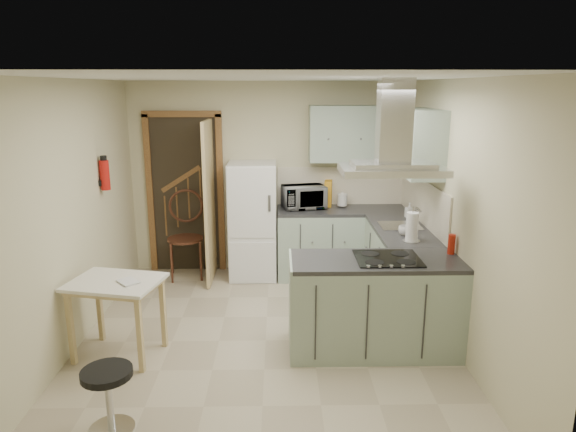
{
  "coord_description": "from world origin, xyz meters",
  "views": [
    {
      "loc": [
        0.14,
        -4.6,
        2.42
      ],
      "look_at": [
        0.23,
        0.45,
        1.15
      ],
      "focal_mm": 32.0,
      "sensor_mm": 36.0,
      "label": 1
    }
  ],
  "objects_px": {
    "peninsula": "(375,305)",
    "stool": "(109,400)",
    "extractor_hood": "(392,170)",
    "bentwood_chair": "(185,239)",
    "microwave": "(304,197)",
    "drop_leaf_table": "(118,318)",
    "fridge": "(253,221)"
  },
  "relations": [
    {
      "from": "peninsula",
      "to": "microwave",
      "type": "height_order",
      "value": "microwave"
    },
    {
      "from": "peninsula",
      "to": "stool",
      "type": "xyz_separation_m",
      "value": [
        -2.11,
        -1.15,
        -0.21
      ]
    },
    {
      "from": "fridge",
      "to": "extractor_hood",
      "type": "xyz_separation_m",
      "value": [
        1.32,
        -1.98,
        0.97
      ]
    },
    {
      "from": "peninsula",
      "to": "drop_leaf_table",
      "type": "bearing_deg",
      "value": -178.34
    },
    {
      "from": "extractor_hood",
      "to": "stool",
      "type": "relative_size",
      "value": 1.85
    },
    {
      "from": "bentwood_chair",
      "to": "microwave",
      "type": "xyz_separation_m",
      "value": [
        1.53,
        0.08,
        0.53
      ]
    },
    {
      "from": "fridge",
      "to": "drop_leaf_table",
      "type": "distance_m",
      "value": 2.38
    },
    {
      "from": "stool",
      "to": "microwave",
      "type": "xyz_separation_m",
      "value": [
        1.55,
        3.19,
        0.8
      ]
    },
    {
      "from": "extractor_hood",
      "to": "bentwood_chair",
      "type": "distance_m",
      "value": 3.18
    },
    {
      "from": "peninsula",
      "to": "extractor_hood",
      "type": "xyz_separation_m",
      "value": [
        0.1,
        0.0,
        1.27
      ]
    },
    {
      "from": "fridge",
      "to": "stool",
      "type": "relative_size",
      "value": 3.08
    },
    {
      "from": "fridge",
      "to": "microwave",
      "type": "bearing_deg",
      "value": 4.97
    },
    {
      "from": "fridge",
      "to": "drop_leaf_table",
      "type": "height_order",
      "value": "fridge"
    },
    {
      "from": "peninsula",
      "to": "bentwood_chair",
      "type": "bearing_deg",
      "value": 137.1
    },
    {
      "from": "fridge",
      "to": "peninsula",
      "type": "distance_m",
      "value": 2.35
    },
    {
      "from": "peninsula",
      "to": "bentwood_chair",
      "type": "distance_m",
      "value": 2.87
    },
    {
      "from": "drop_leaf_table",
      "to": "microwave",
      "type": "relative_size",
      "value": 1.48
    },
    {
      "from": "microwave",
      "to": "peninsula",
      "type": "bearing_deg",
      "value": -87.65
    },
    {
      "from": "extractor_hood",
      "to": "stool",
      "type": "distance_m",
      "value": 2.9
    },
    {
      "from": "peninsula",
      "to": "drop_leaf_table",
      "type": "distance_m",
      "value": 2.37
    },
    {
      "from": "drop_leaf_table",
      "to": "stool",
      "type": "bearing_deg",
      "value": -64.51
    },
    {
      "from": "fridge",
      "to": "drop_leaf_table",
      "type": "xyz_separation_m",
      "value": [
        -1.14,
        -2.05,
        -0.38
      ]
    },
    {
      "from": "stool",
      "to": "extractor_hood",
      "type": "bearing_deg",
      "value": 27.5
    },
    {
      "from": "extractor_hood",
      "to": "microwave",
      "type": "xyz_separation_m",
      "value": [
        -0.67,
        2.04,
        -0.67
      ]
    },
    {
      "from": "peninsula",
      "to": "microwave",
      "type": "distance_m",
      "value": 2.2
    },
    {
      "from": "microwave",
      "to": "bentwood_chair",
      "type": "bearing_deg",
      "value": 169.87
    },
    {
      "from": "extractor_hood",
      "to": "drop_leaf_table",
      "type": "xyz_separation_m",
      "value": [
        -2.46,
        -0.07,
        -1.35
      ]
    },
    {
      "from": "stool",
      "to": "drop_leaf_table",
      "type": "bearing_deg",
      "value": 103.02
    },
    {
      "from": "microwave",
      "to": "extractor_hood",
      "type": "bearing_deg",
      "value": -85.07
    },
    {
      "from": "stool",
      "to": "fridge",
      "type": "bearing_deg",
      "value": 74.16
    },
    {
      "from": "bentwood_chair",
      "to": "stool",
      "type": "relative_size",
      "value": 2.12
    },
    {
      "from": "fridge",
      "to": "extractor_hood",
      "type": "distance_m",
      "value": 2.57
    }
  ]
}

